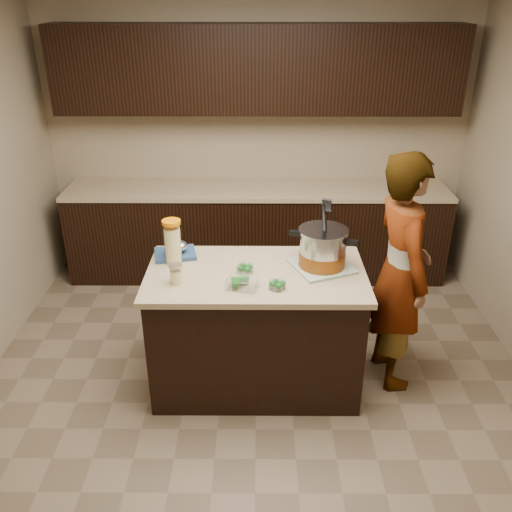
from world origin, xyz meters
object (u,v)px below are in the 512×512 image
at_px(island, 256,329).
at_px(person, 400,273).
at_px(lemonade_pitcher, 173,243).
at_px(stock_pot, 322,250).

relative_size(island, person, 0.86).
bearing_deg(person, lemonade_pitcher, 78.68).
relative_size(island, lemonade_pitcher, 4.81).
bearing_deg(person, island, 86.09).
bearing_deg(lemonade_pitcher, island, -14.76).
bearing_deg(stock_pot, island, -149.05).
xyz_separation_m(stock_pot, person, (0.54, 0.02, -0.18)).
bearing_deg(island, stock_pot, 9.21).
relative_size(island, stock_pot, 3.11).
height_order(island, lemonade_pitcher, lemonade_pitcher).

